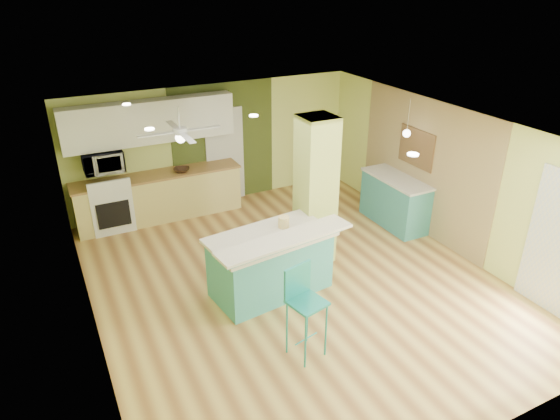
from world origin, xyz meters
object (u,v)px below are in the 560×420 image
at_px(bar_stool, 303,297).
at_px(fruit_bowl, 182,170).
at_px(canister, 284,222).
at_px(peninsula, 271,262).
at_px(side_counter, 395,201).

height_order(bar_stool, fruit_bowl, bar_stool).
xyz_separation_m(bar_stool, canister, (0.53, 1.55, 0.22)).
bearing_deg(peninsula, bar_stool, -106.67).
height_order(bar_stool, canister, bar_stool).
distance_m(peninsula, side_counter, 3.30).
relative_size(bar_stool, fruit_bowl, 4.09).
xyz_separation_m(peninsula, side_counter, (3.14, 1.01, -0.03)).
xyz_separation_m(side_counter, canister, (-2.85, -0.84, 0.58)).
distance_m(peninsula, fruit_bowl, 3.25).
bearing_deg(peninsula, canister, 22.33).
distance_m(fruit_bowl, canister, 3.11).
bearing_deg(bar_stool, peninsula, 67.48).
bearing_deg(peninsula, side_counter, 10.52).
relative_size(bar_stool, canister, 7.15).
bearing_deg(fruit_bowl, peninsula, -82.91).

